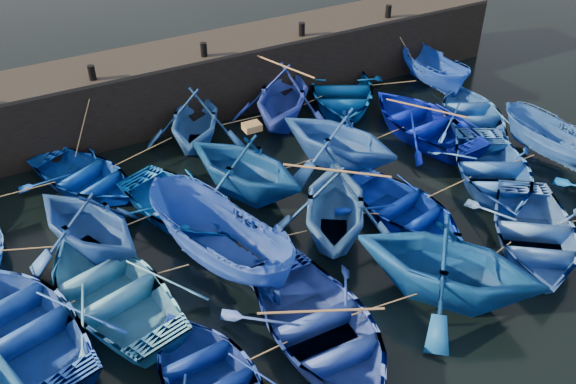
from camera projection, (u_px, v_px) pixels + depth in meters
name	position (u px, v px, depth m)	size (l,w,h in m)	color
ground	(342.00, 273.00, 17.70)	(120.00, 120.00, 0.00)	black
quay_wall	(198.00, 81.00, 24.45)	(26.00, 2.50, 2.50)	black
quay_top	(195.00, 49.00, 23.67)	(26.00, 2.50, 0.12)	black
bollard_1	(92.00, 73.00, 21.33)	(0.24, 0.24, 0.50)	black
bollard_2	(204.00, 50.00, 22.85)	(0.24, 0.24, 0.50)	black
bollard_3	(302.00, 29.00, 24.36)	(0.24, 0.24, 0.50)	black
bollard_4	(388.00, 11.00, 25.88)	(0.24, 0.24, 0.50)	black
boat_1	(85.00, 177.00, 20.65)	(3.12, 4.36, 0.90)	#05349D
boat_2	(195.00, 119.00, 22.47)	(3.49, 4.05, 2.13)	#205194
boat_3	(283.00, 95.00, 23.67)	(3.81, 4.42, 2.33)	#1F37A9
boat_4	(341.00, 91.00, 25.27)	(3.76, 5.26, 1.09)	#03428C
boat_5	(434.00, 71.00, 26.21)	(1.51, 4.00, 1.55)	blue
boat_7	(87.00, 222.00, 17.79)	(3.55, 4.12, 2.17)	#1C4996
boat_8	(184.00, 206.00, 19.31)	(3.45, 4.82, 1.00)	blue
boat_9	(245.00, 164.00, 19.98)	(3.78, 4.39, 2.31)	navy
boat_10	(339.00, 137.00, 21.33)	(3.77, 4.37, 2.30)	blue
boat_11	(424.00, 122.00, 23.36)	(3.67, 5.12, 1.06)	#000F9E
boat_12	(473.00, 115.00, 23.90)	(3.29, 4.60, 0.95)	#1F54AC
boat_13	(19.00, 323.00, 15.48)	(3.85, 5.38, 1.12)	#113AA0
boat_14	(110.00, 289.00, 16.43)	(3.75, 5.24, 1.09)	#3379C1
boat_15	(219.00, 242.00, 17.24)	(1.93, 5.13, 1.98)	#1C42A5
boat_16	(335.00, 205.00, 18.29)	(3.79, 4.40, 2.32)	#2A5C9C
boat_17	(404.00, 208.00, 19.33)	(3.08, 4.31, 0.89)	#0222A4
boat_18	(492.00, 170.00, 20.84)	(3.62, 5.05, 1.05)	blue
boat_19	(555.00, 142.00, 21.72)	(1.54, 4.08, 1.58)	#2152A1
boat_21	(211.00, 379.00, 14.28)	(3.19, 4.45, 0.92)	navy
boat_22	(320.00, 328.00, 15.36)	(3.82, 5.34, 1.11)	#233F9C
boat_23	(449.00, 261.00, 16.20)	(4.18, 4.85, 2.55)	navy
boat_24	(534.00, 233.00, 18.27)	(3.54, 4.95, 1.03)	blue
wooden_crate	(252.00, 127.00, 19.35)	(0.52, 0.41, 0.22)	olive
mooring_ropes	(258.00, 159.00, 20.75)	(18.93, 11.76, 2.10)	tan
loose_oars	(344.00, 148.00, 19.65)	(10.61, 12.02, 1.32)	#99724C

